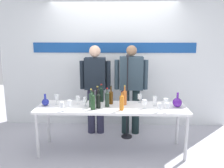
% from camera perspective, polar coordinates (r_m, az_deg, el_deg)
% --- Properties ---
extents(ground_plane, '(10.00, 10.00, 0.00)m').
position_cam_1_polar(ground_plane, '(4.08, -0.08, -15.62)').
color(ground_plane, '#ACAAB6').
extents(back_wall, '(4.65, 0.11, 3.00)m').
position_cam_1_polar(back_wall, '(4.86, 0.47, 7.39)').
color(back_wall, silver).
rests_on(back_wall, ground).
extents(display_table, '(2.37, 0.66, 0.76)m').
position_cam_1_polar(display_table, '(3.80, -0.08, -6.26)').
color(display_table, white).
rests_on(display_table, ground).
extents(decanter_blue_left, '(0.11, 0.11, 0.19)m').
position_cam_1_polar(decanter_blue_left, '(3.96, -15.70, -4.12)').
color(decanter_blue_left, navy).
rests_on(decanter_blue_left, display_table).
extents(decanter_blue_right, '(0.15, 0.15, 0.23)m').
position_cam_1_polar(decanter_blue_right, '(3.88, 15.39, -4.25)').
color(decanter_blue_right, '#541D94').
rests_on(decanter_blue_right, display_table).
extents(presenter_left, '(0.57, 0.22, 1.68)m').
position_cam_1_polar(presenter_left, '(4.46, -4.03, -0.12)').
color(presenter_left, '#28283F').
rests_on(presenter_left, ground).
extents(presenter_right, '(0.62, 0.22, 1.69)m').
position_cam_1_polar(presenter_right, '(4.43, 4.59, -0.05)').
color(presenter_right, black).
rests_on(presenter_right, ground).
extents(wine_bottle_0, '(0.07, 0.07, 0.31)m').
position_cam_1_polar(wine_bottle_0, '(3.88, -0.26, -3.05)').
color(wine_bottle_0, '#56310B').
rests_on(wine_bottle_0, display_table).
extents(wine_bottle_1, '(0.07, 0.07, 0.29)m').
position_cam_1_polar(wine_bottle_1, '(3.74, -5.00, -3.67)').
color(wine_bottle_1, '#203B26').
rests_on(wine_bottle_1, display_table).
extents(wine_bottle_2, '(0.07, 0.07, 0.30)m').
position_cam_1_polar(wine_bottle_2, '(4.02, -2.57, -2.37)').
color(wine_bottle_2, '#152E21').
rests_on(wine_bottle_2, display_table).
extents(wine_bottle_3, '(0.07, 0.07, 0.30)m').
position_cam_1_polar(wine_bottle_3, '(3.58, 2.34, -4.33)').
color(wine_bottle_3, orange).
rests_on(wine_bottle_3, display_table).
extents(wine_bottle_4, '(0.07, 0.07, 0.32)m').
position_cam_1_polar(wine_bottle_4, '(3.84, 3.06, -3.06)').
color(wine_bottle_4, '#CB6628').
rests_on(wine_bottle_4, display_table).
extents(wine_bottle_5, '(0.07, 0.07, 0.30)m').
position_cam_1_polar(wine_bottle_5, '(3.61, -4.61, -4.17)').
color(wine_bottle_5, '#1A391D').
rests_on(wine_bottle_5, display_table).
extents(wine_bottle_6, '(0.07, 0.07, 0.30)m').
position_cam_1_polar(wine_bottle_6, '(3.74, -1.18, -3.55)').
color(wine_bottle_6, '#1F3125').
rests_on(wine_bottle_6, display_table).
extents(wine_bottle_7, '(0.07, 0.07, 0.30)m').
position_cam_1_polar(wine_bottle_7, '(3.68, -3.33, -3.88)').
color(wine_bottle_7, black).
rests_on(wine_bottle_7, display_table).
extents(wine_bottle_8, '(0.07, 0.07, 0.29)m').
position_cam_1_polar(wine_bottle_8, '(3.91, -3.49, -2.89)').
color(wine_bottle_8, black).
rests_on(wine_bottle_8, display_table).
extents(wine_glass_left_0, '(0.07, 0.07, 0.14)m').
position_cam_1_polar(wine_glass_left_0, '(3.92, -8.20, -3.48)').
color(wine_glass_left_0, white).
rests_on(wine_glass_left_0, display_table).
extents(wine_glass_left_1, '(0.06, 0.06, 0.15)m').
position_cam_1_polar(wine_glass_left_1, '(3.66, -10.18, -4.49)').
color(wine_glass_left_1, white).
rests_on(wine_glass_left_1, display_table).
extents(wine_glass_left_2, '(0.06, 0.06, 0.15)m').
position_cam_1_polar(wine_glass_left_2, '(3.59, -11.90, -4.88)').
color(wine_glass_left_2, white).
rests_on(wine_glass_left_2, display_table).
extents(wine_glass_left_3, '(0.07, 0.07, 0.15)m').
position_cam_1_polar(wine_glass_left_3, '(3.80, -6.45, -3.81)').
color(wine_glass_left_3, white).
rests_on(wine_glass_left_3, display_table).
extents(wine_glass_left_4, '(0.06, 0.06, 0.16)m').
position_cam_1_polar(wine_glass_left_4, '(3.97, -13.18, -3.16)').
color(wine_glass_left_4, white).
rests_on(wine_glass_left_4, display_table).
extents(wine_glass_right_0, '(0.07, 0.07, 0.15)m').
position_cam_1_polar(wine_glass_right_0, '(4.00, 6.66, -3.04)').
color(wine_glass_right_0, white).
rests_on(wine_glass_right_0, display_table).
extents(wine_glass_right_1, '(0.06, 0.06, 0.14)m').
position_cam_1_polar(wine_glass_right_1, '(3.59, 13.18, -5.08)').
color(wine_glass_right_1, white).
rests_on(wine_glass_right_1, display_table).
extents(wine_glass_right_2, '(0.07, 0.07, 0.14)m').
position_cam_1_polar(wine_glass_right_2, '(3.69, 7.79, -4.34)').
color(wine_glass_right_2, white).
rests_on(wine_glass_right_2, display_table).
extents(wine_glass_right_3, '(0.07, 0.07, 0.16)m').
position_cam_1_polar(wine_glass_right_3, '(3.84, 10.26, -3.56)').
color(wine_glass_right_3, white).
rests_on(wine_glass_right_3, display_table).
extents(wine_glass_right_4, '(0.06, 0.06, 0.13)m').
position_cam_1_polar(wine_glass_right_4, '(3.57, 11.28, -5.15)').
color(wine_glass_right_4, white).
rests_on(wine_glass_right_4, display_table).
extents(wine_glass_right_5, '(0.07, 0.07, 0.15)m').
position_cam_1_polar(wine_glass_right_5, '(3.77, 12.79, -3.98)').
color(wine_glass_right_5, white).
rests_on(wine_glass_right_5, display_table).
extents(microphone_stand, '(0.20, 0.20, 1.54)m').
position_cam_1_polar(microphone_stand, '(4.36, 3.62, -6.36)').
color(microphone_stand, black).
rests_on(microphone_stand, ground).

